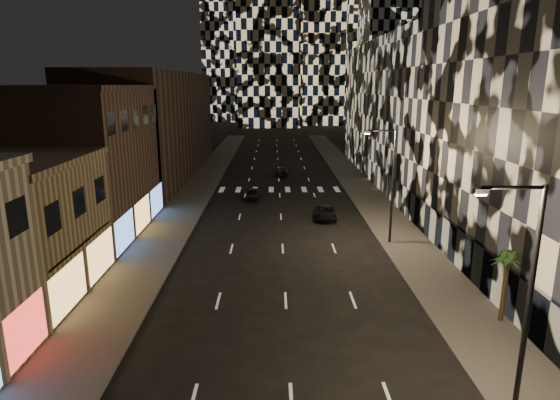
{
  "coord_description": "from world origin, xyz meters",
  "views": [
    {
      "loc": [
        -0.68,
        -5.46,
        12.48
      ],
      "look_at": [
        -0.33,
        20.59,
        6.0
      ],
      "focal_mm": 30.0,
      "sensor_mm": 36.0,
      "label": 1
    }
  ],
  "objects_px": {
    "car_dark_midlane": "(253,194)",
    "palm_tree": "(507,264)",
    "car_dark_oncoming": "(282,171)",
    "car_dark_rightlane": "(326,213)",
    "streetlight_near": "(524,287)",
    "streetlight_far": "(390,178)"
  },
  "relations": [
    {
      "from": "car_dark_midlane",
      "to": "palm_tree",
      "type": "height_order",
      "value": "palm_tree"
    },
    {
      "from": "car_dark_midlane",
      "to": "car_dark_oncoming",
      "type": "bearing_deg",
      "value": 80.9
    },
    {
      "from": "car_dark_midlane",
      "to": "car_dark_rightlane",
      "type": "height_order",
      "value": "car_dark_midlane"
    },
    {
      "from": "streetlight_near",
      "to": "car_dark_oncoming",
      "type": "bearing_deg",
      "value": 99.12
    },
    {
      "from": "car_dark_midlane",
      "to": "car_dark_rightlane",
      "type": "distance_m",
      "value": 10.68
    },
    {
      "from": "streetlight_far",
      "to": "palm_tree",
      "type": "distance_m",
      "value": 13.32
    },
    {
      "from": "car_dark_oncoming",
      "to": "palm_tree",
      "type": "distance_m",
      "value": 43.21
    },
    {
      "from": "streetlight_near",
      "to": "car_dark_oncoming",
      "type": "relative_size",
      "value": 2.14
    },
    {
      "from": "streetlight_near",
      "to": "streetlight_far",
      "type": "xyz_separation_m",
      "value": [
        0.0,
        20.0,
        0.0
      ]
    },
    {
      "from": "streetlight_far",
      "to": "palm_tree",
      "type": "xyz_separation_m",
      "value": [
        3.15,
        -12.79,
        -1.98
      ]
    },
    {
      "from": "streetlight_near",
      "to": "streetlight_far",
      "type": "bearing_deg",
      "value": 90.0
    },
    {
      "from": "car_dark_midlane",
      "to": "car_dark_oncoming",
      "type": "height_order",
      "value": "car_dark_midlane"
    },
    {
      "from": "streetlight_near",
      "to": "car_dark_rightlane",
      "type": "height_order",
      "value": "streetlight_near"
    },
    {
      "from": "streetlight_far",
      "to": "car_dark_oncoming",
      "type": "bearing_deg",
      "value": 105.2
    },
    {
      "from": "streetlight_near",
      "to": "palm_tree",
      "type": "distance_m",
      "value": 8.11
    },
    {
      "from": "streetlight_far",
      "to": "car_dark_oncoming",
      "type": "xyz_separation_m",
      "value": [
        -7.85,
        28.91,
        -4.74
      ]
    },
    {
      "from": "car_dark_rightlane",
      "to": "palm_tree",
      "type": "bearing_deg",
      "value": -65.46
    },
    {
      "from": "streetlight_far",
      "to": "car_dark_midlane",
      "type": "relative_size",
      "value": 2.5
    },
    {
      "from": "car_dark_oncoming",
      "to": "palm_tree",
      "type": "height_order",
      "value": "palm_tree"
    },
    {
      "from": "car_dark_rightlane",
      "to": "car_dark_oncoming",
      "type": "bearing_deg",
      "value": 104.44
    },
    {
      "from": "streetlight_near",
      "to": "car_dark_oncoming",
      "type": "xyz_separation_m",
      "value": [
        -7.85,
        48.91,
        -4.74
      ]
    },
    {
      "from": "streetlight_near",
      "to": "car_dark_oncoming",
      "type": "distance_m",
      "value": 49.77
    }
  ]
}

